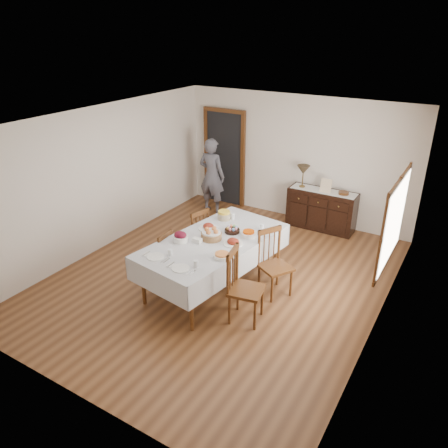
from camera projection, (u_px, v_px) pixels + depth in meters
The scene contains 26 objects.
ground at pixel (221, 278), 7.28m from camera, with size 6.00×6.00×0.00m, color brown.
room_shell at pixel (227, 176), 6.99m from camera, with size 5.02×6.02×2.65m.
dining_table at pixel (214, 245), 6.75m from camera, with size 1.59×2.60×0.84m.
chair_left_near at pixel (160, 257), 6.97m from camera, with size 0.40×0.40×0.91m.
chair_left_far at pixel (195, 234), 7.64m from camera, with size 0.50×0.50×0.99m.
chair_right_near at pixel (242, 285), 6.06m from camera, with size 0.53×0.53×1.10m.
chair_right_far at pixel (274, 262), 6.69m from camera, with size 0.60×0.60×1.05m.
sideboard at pixel (321, 210), 8.88m from camera, with size 1.37×0.50×0.82m.
person at pixel (212, 173), 9.48m from camera, with size 0.55×0.35×1.77m, color #51505A.
bread_basket at pixel (211, 235), 6.70m from camera, with size 0.32×0.32×0.18m.
egg_basket at pixel (232, 230), 6.93m from camera, with size 0.24×0.24×0.11m.
ham_platter_a at pixel (208, 227), 7.05m from camera, with size 0.33×0.33×0.11m.
ham_platter_b at pixel (233, 242), 6.56m from camera, with size 0.30×0.30×0.11m.
beet_bowl at pixel (180, 237), 6.62m from camera, with size 0.23×0.23×0.17m.
carrot_bowl at pixel (249, 234), 6.79m from camera, with size 0.25×0.25×0.10m.
pineapple_bowl at pixel (224, 215), 7.38m from camera, with size 0.22×0.22×0.15m.
casserole_dish at pixel (222, 256), 6.18m from camera, with size 0.25×0.25×0.07m.
butter_dish at pixel (197, 240), 6.61m from camera, with size 0.15×0.11×0.07m.
setting_left at pixel (160, 255), 6.22m from camera, with size 0.44×0.31×0.10m.
setting_right at pixel (185, 267), 5.93m from camera, with size 0.44×0.31×0.10m.
glass_far_a at pixel (233, 216), 7.39m from camera, with size 0.07×0.07×0.11m.
glass_far_b at pixel (262, 227), 7.00m from camera, with size 0.06×0.06×0.10m.
runner at pixel (324, 191), 8.69m from camera, with size 1.30×0.35×0.01m.
table_lamp at pixel (303, 170), 8.74m from camera, with size 0.26×0.26×0.46m.
picture_frame at pixel (326, 186), 8.55m from camera, with size 0.22×0.08×0.28m.
deco_bowl at pixel (344, 193), 8.49m from camera, with size 0.20×0.20×0.06m.
Camera 1 is at (3.25, -5.31, 3.88)m, focal length 35.00 mm.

